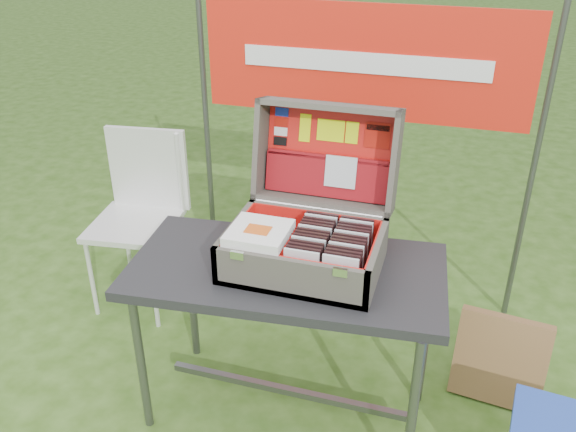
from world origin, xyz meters
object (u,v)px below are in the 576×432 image
(chair, at_px, (135,227))
(suitcase, at_px, (309,198))
(cardboard_box, at_px, (500,360))
(table, at_px, (287,344))

(chair, bearing_deg, suitcase, -31.59)
(suitcase, bearing_deg, cardboard_box, 20.50)
(chair, xyz_separation_m, cardboard_box, (1.87, -0.18, -0.27))
(table, bearing_deg, chair, 145.92)
(table, xyz_separation_m, cardboard_box, (0.87, 0.37, -0.17))
(chair, bearing_deg, cardboard_box, -12.86)
(table, height_order, suitcase, suitcase)
(chair, relative_size, cardboard_box, 2.31)
(suitcase, height_order, chair, suitcase)
(cardboard_box, bearing_deg, chair, -178.53)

